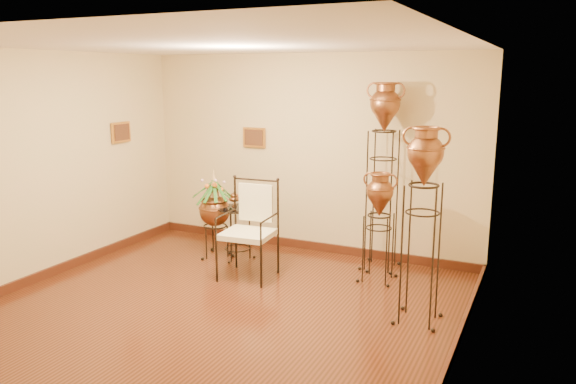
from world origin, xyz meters
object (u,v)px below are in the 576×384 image
at_px(planter_urn, 215,207).
at_px(side_table, 237,232).
at_px(armchair, 248,230).
at_px(amphora_tall, 383,175).
at_px(amphora_mid, 422,225).

xyz_separation_m(planter_urn, side_table, (0.34, 0.03, -0.33)).
distance_m(armchair, side_table, 0.79).
bearing_deg(amphora_tall, planter_urn, -166.90).
relative_size(amphora_mid, side_table, 2.21).
distance_m(planter_urn, armchair, 1.00).
relative_size(amphora_tall, armchair, 1.99).
relative_size(amphora_tall, side_table, 2.65).
xyz_separation_m(armchair, side_table, (-0.49, 0.58, -0.23)).
bearing_deg(armchair, amphora_mid, -13.96).
bearing_deg(amphora_tall, amphora_mid, -60.13).
relative_size(amphora_tall, amphora_mid, 1.20).
distance_m(amphora_mid, armchair, 2.28).
xyz_separation_m(amphora_tall, amphora_mid, (0.82, -1.43, -0.22)).
bearing_deg(amphora_mid, side_table, 160.88).
xyz_separation_m(amphora_mid, armchair, (-2.21, 0.36, -0.42)).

